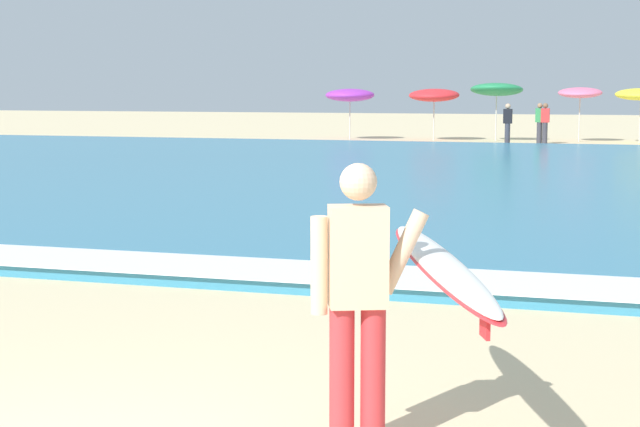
% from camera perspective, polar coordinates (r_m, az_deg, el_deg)
% --- Properties ---
extents(sea, '(120.00, 28.00, 0.14)m').
position_cam_1_polar(sea, '(24.16, 10.34, 2.01)').
color(sea, teal).
rests_on(sea, ground).
extents(surf_foam, '(120.00, 1.34, 0.01)m').
position_cam_1_polar(surf_foam, '(11.06, 2.11, -3.43)').
color(surf_foam, white).
rests_on(surf_foam, sea).
extents(surfer_with_board, '(1.37, 2.66, 1.73)m').
position_cam_1_polar(surfer_with_board, '(6.01, 4.31, -3.81)').
color(surfer_with_board, red).
rests_on(surfer_with_board, ground).
extents(beach_umbrella_0, '(2.06, 2.07, 2.14)m').
position_cam_1_polar(beach_umbrella_0, '(42.69, 1.70, 6.67)').
color(beach_umbrella_0, beige).
rests_on(beach_umbrella_0, ground).
extents(beach_umbrella_1, '(2.08, 2.11, 2.17)m').
position_cam_1_polar(beach_umbrella_1, '(42.19, 6.44, 6.63)').
color(beach_umbrella_1, beige).
rests_on(beach_umbrella_1, ground).
extents(beach_umbrella_2, '(2.13, 2.16, 2.44)m').
position_cam_1_polar(beach_umbrella_2, '(41.98, 9.91, 6.89)').
color(beach_umbrella_2, beige).
rests_on(beach_umbrella_2, ground).
extents(beach_umbrella_3, '(1.75, 1.77, 2.24)m').
position_cam_1_polar(beach_umbrella_3, '(42.13, 14.43, 6.60)').
color(beach_umbrella_3, beige).
rests_on(beach_umbrella_3, ground).
extents(beachgoer_near_row_left, '(0.32, 0.20, 1.58)m').
position_cam_1_polar(beachgoer_near_row_left, '(40.07, 12.26, 5.05)').
color(beachgoer_near_row_left, '#383842').
rests_on(beachgoer_near_row_left, ground).
extents(beachgoer_near_row_mid, '(0.32, 0.20, 1.58)m').
position_cam_1_polar(beachgoer_near_row_mid, '(38.53, 10.52, 5.01)').
color(beachgoer_near_row_mid, '#383842').
rests_on(beachgoer_near_row_mid, ground).
extents(beachgoer_near_row_right, '(0.32, 0.20, 1.58)m').
position_cam_1_polar(beachgoer_near_row_right, '(40.01, 12.55, 5.03)').
color(beachgoer_near_row_right, '#383842').
rests_on(beachgoer_near_row_right, ground).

